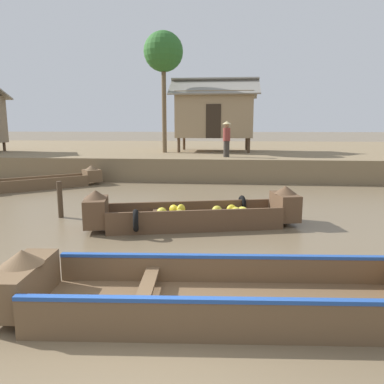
{
  "coord_description": "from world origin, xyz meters",
  "views": [
    {
      "loc": [
        0.99,
        -3.85,
        2.48
      ],
      "look_at": [
        0.01,
        6.02,
        0.71
      ],
      "focal_mm": 34.71,
      "sensor_mm": 36.0,
      "label": 1
    }
  ],
  "objects_px": {
    "viewer_boat": "(225,294)",
    "vendor_person": "(227,137)",
    "banana_boat": "(194,214)",
    "cargo_boat_upstream": "(42,181)",
    "mooring_post": "(60,199)",
    "palm_tree_near": "(163,53)",
    "stilt_house_mid_left": "(215,114)"
  },
  "relations": [
    {
      "from": "cargo_boat_upstream",
      "to": "palm_tree_near",
      "type": "distance_m",
      "value": 9.47
    },
    {
      "from": "palm_tree_near",
      "to": "vendor_person",
      "type": "distance_m",
      "value": 6.13
    },
    {
      "from": "banana_boat",
      "to": "vendor_person",
      "type": "height_order",
      "value": "vendor_person"
    },
    {
      "from": "mooring_post",
      "to": "cargo_boat_upstream",
      "type": "bearing_deg",
      "value": 122.55
    },
    {
      "from": "mooring_post",
      "to": "banana_boat",
      "type": "bearing_deg",
      "value": -8.69
    },
    {
      "from": "viewer_boat",
      "to": "stilt_house_mid_left",
      "type": "distance_m",
      "value": 17.24
    },
    {
      "from": "stilt_house_mid_left",
      "to": "mooring_post",
      "type": "distance_m",
      "value": 12.96
    },
    {
      "from": "palm_tree_near",
      "to": "vendor_person",
      "type": "height_order",
      "value": "palm_tree_near"
    },
    {
      "from": "stilt_house_mid_left",
      "to": "vendor_person",
      "type": "relative_size",
      "value": 2.97
    },
    {
      "from": "stilt_house_mid_left",
      "to": "viewer_boat",
      "type": "bearing_deg",
      "value": -87.24
    },
    {
      "from": "banana_boat",
      "to": "vendor_person",
      "type": "xyz_separation_m",
      "value": [
        0.72,
        8.57,
        1.64
      ]
    },
    {
      "from": "viewer_boat",
      "to": "cargo_boat_upstream",
      "type": "xyz_separation_m",
      "value": [
        -7.44,
        9.39,
        0.04
      ]
    },
    {
      "from": "banana_boat",
      "to": "palm_tree_near",
      "type": "xyz_separation_m",
      "value": [
        -2.68,
        11.31,
        5.94
      ]
    },
    {
      "from": "vendor_person",
      "to": "stilt_house_mid_left",
      "type": "bearing_deg",
      "value": 100.08
    },
    {
      "from": "banana_boat",
      "to": "cargo_boat_upstream",
      "type": "distance_m",
      "value": 8.38
    },
    {
      "from": "cargo_boat_upstream",
      "to": "vendor_person",
      "type": "height_order",
      "value": "vendor_person"
    },
    {
      "from": "viewer_boat",
      "to": "palm_tree_near",
      "type": "height_order",
      "value": "palm_tree_near"
    },
    {
      "from": "banana_boat",
      "to": "cargo_boat_upstream",
      "type": "xyz_separation_m",
      "value": [
        -6.64,
        5.12,
        -0.03
      ]
    },
    {
      "from": "viewer_boat",
      "to": "cargo_boat_upstream",
      "type": "relative_size",
      "value": 1.44
    },
    {
      "from": "viewer_boat",
      "to": "stilt_house_mid_left",
      "type": "relative_size",
      "value": 1.23
    },
    {
      "from": "cargo_boat_upstream",
      "to": "palm_tree_near",
      "type": "xyz_separation_m",
      "value": [
        3.95,
        6.19,
        5.97
      ]
    },
    {
      "from": "stilt_house_mid_left",
      "to": "palm_tree_near",
      "type": "height_order",
      "value": "palm_tree_near"
    },
    {
      "from": "banana_boat",
      "to": "cargo_boat_upstream",
      "type": "height_order",
      "value": "banana_boat"
    },
    {
      "from": "viewer_boat",
      "to": "palm_tree_near",
      "type": "bearing_deg",
      "value": 102.62
    },
    {
      "from": "palm_tree_near",
      "to": "mooring_post",
      "type": "distance_m",
      "value": 12.23
    },
    {
      "from": "viewer_boat",
      "to": "palm_tree_near",
      "type": "xyz_separation_m",
      "value": [
        -3.49,
        15.59,
        6.01
      ]
    },
    {
      "from": "vendor_person",
      "to": "palm_tree_near",
      "type": "bearing_deg",
      "value": 141.18
    },
    {
      "from": "viewer_boat",
      "to": "vendor_person",
      "type": "relative_size",
      "value": 3.64
    },
    {
      "from": "viewer_boat",
      "to": "banana_boat",
      "type": "bearing_deg",
      "value": 100.7
    },
    {
      "from": "banana_boat",
      "to": "mooring_post",
      "type": "height_order",
      "value": "mooring_post"
    },
    {
      "from": "stilt_house_mid_left",
      "to": "vendor_person",
      "type": "height_order",
      "value": "stilt_house_mid_left"
    },
    {
      "from": "banana_boat",
      "to": "viewer_boat",
      "type": "xyz_separation_m",
      "value": [
        0.81,
        -4.28,
        -0.07
      ]
    }
  ]
}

